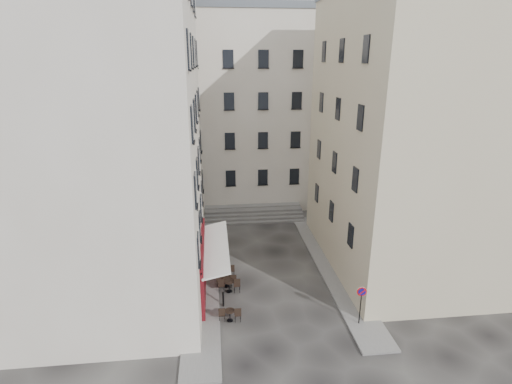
{
  "coord_description": "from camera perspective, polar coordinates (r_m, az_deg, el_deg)",
  "views": [
    {
      "loc": [
        -3.56,
        -21.51,
        14.05
      ],
      "look_at": [
        -0.74,
        4.0,
        5.44
      ],
      "focal_mm": 28.0,
      "sensor_mm": 36.0,
      "label": 1
    }
  ],
  "objects": [
    {
      "name": "bistro_table_a",
      "position": [
        23.41,
        -3.76,
        -17.02
      ],
      "size": [
        1.25,
        0.59,
        0.88
      ],
      "color": "black",
      "rests_on": "ground"
    },
    {
      "name": "bistro_table_c",
      "position": [
        26.41,
        -4.25,
        -12.48
      ],
      "size": [
        1.28,
        0.6,
        0.9
      ],
      "color": "black",
      "rests_on": "ground"
    },
    {
      "name": "cafe_storefront",
      "position": [
        25.61,
        -7.35,
        -10.01
      ],
      "size": [
        1.74,
        7.3,
        3.5
      ],
      "color": "#41090E",
      "rests_on": "ground"
    },
    {
      "name": "building_right",
      "position": [
        29.08,
        22.92,
        7.71
      ],
      "size": [
        12.2,
        14.2,
        18.6
      ],
      "color": "#BFAE8E",
      "rests_on": "ground"
    },
    {
      "name": "bistro_table_b",
      "position": [
        25.86,
        -3.86,
        -13.1
      ],
      "size": [
        1.39,
        0.65,
        0.98
      ],
      "color": "black",
      "rests_on": "ground"
    },
    {
      "name": "ground",
      "position": [
        25.94,
        2.67,
        -14.27
      ],
      "size": [
        90.0,
        90.0,
        0.0
      ],
      "primitive_type": "plane",
      "color": "black",
      "rests_on": "ground"
    },
    {
      "name": "building_left",
      "position": [
        25.75,
        -22.15,
        8.84
      ],
      "size": [
        12.2,
        16.2,
        20.6
      ],
      "color": "beige",
      "rests_on": "ground"
    },
    {
      "name": "pedestrian",
      "position": [
        27.59,
        -4.59,
        -9.91
      ],
      "size": [
        0.71,
        0.49,
        1.86
      ],
      "primitive_type": "imported",
      "rotation": [
        0.0,
        0.0,
        3.21
      ],
      "color": "#232227",
      "rests_on": "ground"
    },
    {
      "name": "no_parking_sign",
      "position": [
        23.07,
        14.8,
        -14.51
      ],
      "size": [
        0.55,
        0.14,
        2.4
      ],
      "rotation": [
        0.0,
        0.0,
        -0.16
      ],
      "color": "black",
      "rests_on": "ground"
    },
    {
      "name": "stone_steps",
      "position": [
        36.89,
        -0.32,
        -3.17
      ],
      "size": [
        9.0,
        3.15,
        0.8
      ],
      "color": "#585654",
      "rests_on": "ground"
    },
    {
      "name": "sidewalk_right",
      "position": [
        29.35,
        10.6,
        -10.27
      ],
      "size": [
        2.0,
        18.0,
        0.12
      ],
      "primitive_type": "cube",
      "color": "slate",
      "rests_on": "ground"
    },
    {
      "name": "building_back",
      "position": [
        40.87,
        -2.73,
        11.86
      ],
      "size": [
        18.2,
        10.2,
        18.6
      ],
      "color": "beige",
      "rests_on": "ground"
    },
    {
      "name": "bollard_mid",
      "position": [
        27.56,
        -4.94,
        -10.92
      ],
      "size": [
        0.12,
        0.12,
        0.98
      ],
      "color": "black",
      "rests_on": "ground"
    },
    {
      "name": "bistro_table_e",
      "position": [
        28.96,
        -5.19,
        -9.58
      ],
      "size": [
        1.21,
        0.57,
        0.85
      ],
      "color": "black",
      "rests_on": "ground"
    },
    {
      "name": "bistro_table_d",
      "position": [
        27.55,
        -4.45,
        -11.09
      ],
      "size": [
        1.27,
        0.6,
        0.9
      ],
      "color": "black",
      "rests_on": "ground"
    },
    {
      "name": "bollard_near",
      "position": [
        24.57,
        -4.71,
        -14.92
      ],
      "size": [
        0.12,
        0.12,
        0.98
      ],
      "color": "black",
      "rests_on": "ground"
    },
    {
      "name": "sidewalk_left",
      "position": [
        29.11,
        -7.5,
        -10.35
      ],
      "size": [
        2.0,
        22.0,
        0.12
      ],
      "primitive_type": "cube",
      "color": "slate",
      "rests_on": "ground"
    },
    {
      "name": "bollard_far",
      "position": [
        30.66,
        -5.13,
        -7.71
      ],
      "size": [
        0.12,
        0.12,
        0.98
      ],
      "color": "black",
      "rests_on": "ground"
    }
  ]
}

